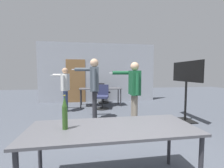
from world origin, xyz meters
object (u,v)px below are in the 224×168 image
(person_center_tall, at_px, (134,87))
(person_far_watching, at_px, (94,83))
(person_left_plaid, at_px, (65,85))
(tv_screen, at_px, (186,82))
(beer_bottle, at_px, (65,113))
(office_chair_side_rolled, at_px, (103,93))
(office_chair_far_left, at_px, (103,97))

(person_center_tall, xyz_separation_m, person_far_watching, (-1.05, 0.55, 0.08))
(person_left_plaid, bearing_deg, tv_screen, -106.71)
(tv_screen, bearing_deg, beer_bottle, -54.73)
(office_chair_side_rolled, bearing_deg, beer_bottle, -58.17)
(person_far_watching, xyz_separation_m, office_chair_far_left, (0.38, 1.43, -0.67))
(person_center_tall, bearing_deg, beer_bottle, 145.56)
(person_center_tall, bearing_deg, office_chair_far_left, 19.15)
(tv_screen, bearing_deg, person_far_watching, -100.82)
(person_center_tall, height_order, office_chair_side_rolled, person_center_tall)
(person_far_watching, height_order, office_chair_side_rolled, person_far_watching)
(tv_screen, xyz_separation_m, office_chair_side_rolled, (-2.14, 3.01, -0.68))
(tv_screen, height_order, beer_bottle, tv_screen)
(person_far_watching, distance_m, person_left_plaid, 1.56)
(office_chair_side_rolled, distance_m, beer_bottle, 5.28)
(office_chair_far_left, bearing_deg, office_chair_side_rolled, -82.10)
(person_left_plaid, xyz_separation_m, beer_bottle, (0.57, -3.86, -0.02))
(person_left_plaid, height_order, office_chair_side_rolled, person_left_plaid)
(office_chair_side_rolled, bearing_deg, person_center_tall, -37.65)
(tv_screen, relative_size, office_chair_far_left, 1.85)
(tv_screen, distance_m, office_chair_side_rolled, 3.75)
(person_far_watching, bearing_deg, tv_screen, -97.85)
(office_chair_far_left, bearing_deg, person_far_watching, 88.36)
(person_far_watching, height_order, beer_bottle, person_far_watching)
(tv_screen, height_order, office_chair_far_left, tv_screen)
(person_center_tall, xyz_separation_m, office_chair_far_left, (-0.67, 1.97, -0.59))
(person_left_plaid, relative_size, office_chair_far_left, 1.70)
(person_far_watching, relative_size, office_chair_far_left, 1.94)
(person_center_tall, height_order, person_left_plaid, person_center_tall)
(office_chair_far_left, bearing_deg, person_left_plaid, 23.01)
(person_center_tall, bearing_deg, office_chair_side_rolled, 10.93)
(person_left_plaid, distance_m, beer_bottle, 3.90)
(tv_screen, height_order, person_center_tall, tv_screen)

